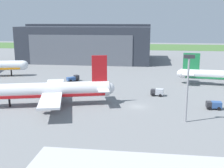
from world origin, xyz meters
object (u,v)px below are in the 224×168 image
(maintenance_hangar, at_px, (88,43))
(ops_van, at_px, (73,78))
(apron_light_mast, at_px, (188,82))
(airliner_near_left, at_px, (50,91))
(stair_truck, at_px, (214,105))
(pushback_tractor, at_px, (157,92))

(maintenance_hangar, relative_size, ops_van, 14.73)
(maintenance_hangar, distance_m, ops_van, 59.12)
(apron_light_mast, bearing_deg, airliner_near_left, 166.03)
(stair_truck, xyz_separation_m, apron_light_mast, (-8.44, -10.87, 8.11))
(maintenance_hangar, bearing_deg, ops_van, -83.55)
(airliner_near_left, distance_m, ops_van, 31.40)
(ops_van, xyz_separation_m, pushback_tractor, (31.20, -17.43, 0.09))
(stair_truck, bearing_deg, airliner_near_left, -177.27)
(airliner_near_left, bearing_deg, apron_light_mast, -13.97)
(pushback_tractor, bearing_deg, airliner_near_left, -154.84)
(stair_truck, bearing_deg, ops_van, 147.44)
(airliner_near_left, xyz_separation_m, ops_van, (-1.88, 31.21, -2.91))
(ops_van, bearing_deg, stair_truck, -32.56)
(airliner_near_left, relative_size, ops_van, 7.26)
(maintenance_hangar, distance_m, pushback_tractor, 84.90)
(airliner_near_left, bearing_deg, ops_van, 93.44)
(apron_light_mast, bearing_deg, maintenance_hangar, 114.03)
(airliner_near_left, height_order, ops_van, airliner_near_left)
(apron_light_mast, bearing_deg, ops_van, 132.91)
(maintenance_hangar, height_order, ops_van, maintenance_hangar)
(pushback_tractor, distance_m, apron_light_mast, 24.69)
(ops_van, xyz_separation_m, apron_light_mast, (37.17, -40.00, 8.15))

